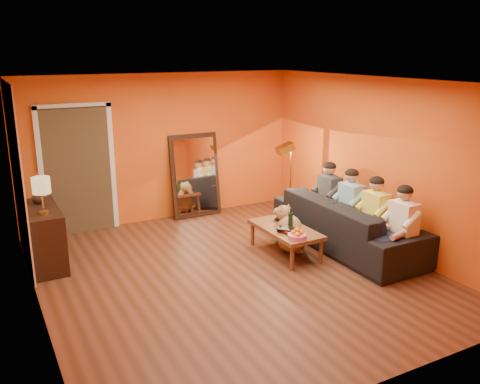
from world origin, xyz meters
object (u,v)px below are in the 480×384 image
mirror_frame (195,175)px  floor_lamp (290,186)px  person_mid_left (375,217)px  laptop (283,218)px  sofa (348,223)px  dog (290,228)px  coffee_table (285,241)px  wine_bottle (290,218)px  person_far_left (403,228)px  sideboard (44,236)px  tumbler (288,221)px  table_lamp (42,196)px  vase (38,197)px  person_mid_right (351,207)px  person_far_right (329,198)px

mirror_frame → floor_lamp: bearing=-46.9°
person_mid_left → laptop: bearing=133.4°
sofa → dog: bearing=70.0°
coffee_table → wine_bottle: (0.05, -0.05, 0.37)m
person_far_left → laptop: (-0.96, 1.56, -0.18)m
dog → coffee_table: bearing=-128.7°
sofa → floor_lamp: size_ratio=1.85×
sideboard → sofa: bearing=-19.5°
mirror_frame → dog: (0.59, -2.27, -0.40)m
dog → mirror_frame: bearing=121.5°
mirror_frame → laptop: size_ratio=5.01×
sideboard → laptop: bearing=-15.4°
sofa → tumbler: 0.95m
table_lamp → vase: table_lamp is taller
sofa → person_far_left: bearing=-172.6°
tumbler → vase: bearing=157.1°
dog → wine_bottle: size_ratio=2.31×
laptop → tumbler: bearing=-141.7°
person_far_left → laptop: bearing=121.5°
person_mid_left → person_mid_right: same height
sideboard → table_lamp: bearing=-90.0°
sideboard → floor_lamp: bearing=-3.2°
person_far_left → tumbler: person_far_left is taller
floor_lamp → tumbler: (-0.66, -0.94, -0.25)m
coffee_table → laptop: bearing=62.1°
person_mid_right → vase: bearing=159.3°
mirror_frame → table_lamp: 3.13m
person_mid_right → laptop: (-0.96, 0.46, -0.18)m
person_far_right → laptop: (-0.96, -0.09, -0.18)m
coffee_table → person_mid_left: 1.37m
floor_lamp → person_far_right: 0.73m
mirror_frame → coffee_table: bearing=-79.4°
wine_bottle → dog: bearing=57.0°
person_mid_left → vase: size_ratio=6.05×
table_lamp → laptop: table_lamp is taller
sideboard → person_mid_right: person_mid_right is taller
coffee_table → dog: (0.15, 0.10, 0.15)m
wine_bottle → person_far_right: bearing=24.3°
floor_lamp → dog: size_ratio=2.01×
table_lamp → person_mid_left: (4.37, -1.65, -0.49)m
coffee_table → vase: size_ratio=6.05×
sofa → tumbler: sofa is taller
tumbler → laptop: bearing=75.4°
mirror_frame → person_far_right: mirror_frame is taller
person_far_right → tumbler: 1.07m
coffee_table → person_far_right: (1.14, 0.44, 0.40)m
dog → person_far_right: person_far_right is taller
dog → wine_bottle: 0.28m
person_far_left → wine_bottle: size_ratio=3.94×
mirror_frame → floor_lamp: (1.22, -1.30, -0.04)m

